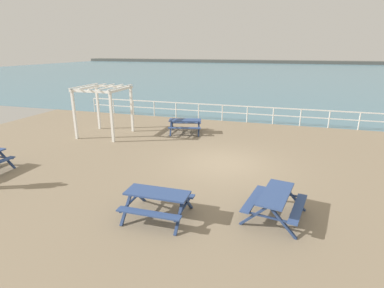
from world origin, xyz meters
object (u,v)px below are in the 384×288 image
picnic_table_near_left (157,198)px  lattice_pergola (103,99)px  picnic_table_mid_centre (275,199)px  picnic_table_far_left (185,123)px

picnic_table_near_left → lattice_pergola: 9.57m
picnic_table_mid_centre → picnic_table_far_left: size_ratio=0.96×
lattice_pergola → picnic_table_mid_centre: bearing=-34.5°
picnic_table_mid_centre → lattice_pergola: (-9.40, 6.20, 1.41)m
picnic_table_near_left → picnic_table_far_left: 9.05m
lattice_pergola → picnic_table_near_left: bearing=-50.0°
picnic_table_mid_centre → picnic_table_far_left: bearing=44.1°
picnic_table_near_left → lattice_pergola: size_ratio=0.67×
picnic_table_mid_centre → picnic_table_far_left: (-5.29, 7.87, 0.00)m
picnic_table_far_left → lattice_pergola: size_ratio=0.79×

